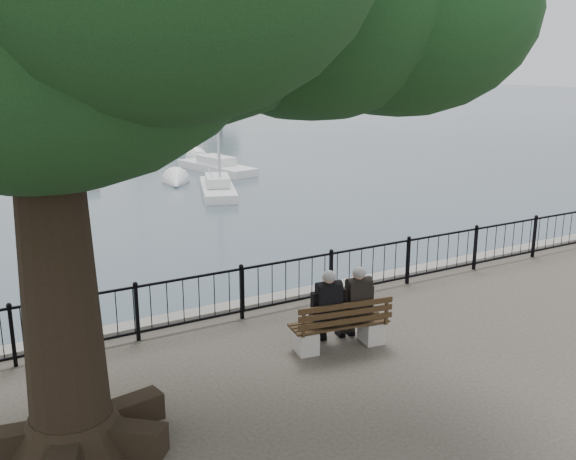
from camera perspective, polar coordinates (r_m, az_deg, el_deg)
harbor at (r=13.31m, az=-1.07°, el=-8.30°), size 260.00×260.00×1.20m
railing at (r=12.52m, az=0.00°, el=-4.61°), size 22.06×0.06×1.00m
bench at (r=10.99m, az=4.67°, el=-8.89°), size 1.75×0.77×0.89m
person_left at (r=10.84m, az=3.33°, el=-7.24°), size 0.46×0.74×1.42m
person_right at (r=11.06m, az=5.94°, el=-6.84°), size 0.46×0.74×1.42m
lion_monument at (r=58.35m, az=-22.15°, el=10.17°), size 5.88×5.88×8.71m
sailboat_b at (r=32.67m, az=-20.20°, el=4.39°), size 3.31×5.73×12.66m
sailboat_c at (r=28.89m, az=-6.26°, el=3.83°), size 2.93×5.10×9.51m
sailboat_d at (r=34.83m, az=-6.38°, el=5.69°), size 2.53×5.67×10.14m
sailboat_f at (r=40.54m, az=-18.98°, el=6.31°), size 1.66×5.72×12.17m
sailboat_g at (r=48.51m, az=-13.45°, el=7.93°), size 2.19×5.71×10.99m
far_shore at (r=92.72m, az=-10.05°, el=13.42°), size 30.00×8.60×9.18m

